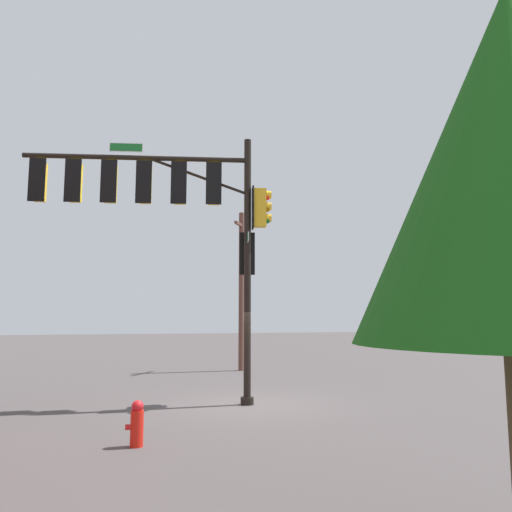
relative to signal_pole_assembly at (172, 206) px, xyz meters
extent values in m
plane|color=#464040|center=(-2.08, 0.49, -5.51)|extent=(120.00, 120.00, 0.00)
cylinder|color=black|center=(-2.08, 0.49, -1.76)|extent=(0.20, 0.20, 7.49)
cylinder|color=black|center=(-2.08, 0.49, -5.41)|extent=(0.36, 0.36, 0.20)
cylinder|color=black|center=(1.01, -0.15, 1.36)|extent=(6.21, 1.43, 0.14)
cylinder|color=black|center=(-0.69, 0.20, 0.86)|extent=(2.82, 0.66, 1.08)
cube|color=yellow|center=(-1.13, 0.30, 0.61)|extent=(0.39, 0.42, 1.10)
cube|color=black|center=(-1.09, 0.49, 0.61)|extent=(0.44, 0.13, 1.22)
sphere|color=#FF2018|center=(-1.17, 0.10, 0.95)|extent=(0.22, 0.22, 0.22)
cylinder|color=yellow|center=(-1.18, 0.04, 1.00)|extent=(0.25, 0.18, 0.23)
sphere|color=#855607|center=(-1.17, 0.10, 0.61)|extent=(0.22, 0.22, 0.22)
cylinder|color=yellow|center=(-1.18, 0.04, 0.66)|extent=(0.25, 0.18, 0.23)
sphere|color=#0B621E|center=(-1.17, 0.10, 0.27)|extent=(0.22, 0.22, 0.22)
cylinder|color=yellow|center=(-1.18, 0.04, 0.32)|extent=(0.25, 0.18, 0.23)
cube|color=yellow|center=(-0.18, 0.10, 0.61)|extent=(0.40, 0.43, 1.10)
cube|color=black|center=(-0.13, 0.29, 0.61)|extent=(0.44, 0.15, 1.22)
sphere|color=#FF2018|center=(-0.23, -0.10, 0.95)|extent=(0.22, 0.22, 0.22)
cylinder|color=yellow|center=(-0.24, -0.15, 1.00)|extent=(0.26, 0.19, 0.23)
sphere|color=#855607|center=(-0.23, -0.10, 0.61)|extent=(0.22, 0.22, 0.22)
cylinder|color=yellow|center=(-0.24, -0.15, 0.66)|extent=(0.26, 0.19, 0.23)
sphere|color=#0B621E|center=(-0.23, -0.10, 0.27)|extent=(0.22, 0.22, 0.22)
cylinder|color=yellow|center=(-0.24, -0.15, 0.32)|extent=(0.26, 0.19, 0.23)
cube|color=yellow|center=(0.77, -0.10, 0.61)|extent=(0.40, 0.43, 1.10)
cube|color=black|center=(0.82, 0.09, 0.61)|extent=(0.44, 0.15, 1.22)
sphere|color=#FF2018|center=(0.72, -0.29, 0.95)|extent=(0.22, 0.22, 0.22)
cylinder|color=yellow|center=(0.71, -0.35, 1.00)|extent=(0.26, 0.19, 0.23)
sphere|color=#855607|center=(0.72, -0.29, 0.61)|extent=(0.22, 0.22, 0.22)
cylinder|color=yellow|center=(0.71, -0.35, 0.66)|extent=(0.26, 0.19, 0.23)
sphere|color=#0B621E|center=(0.72, -0.29, 0.27)|extent=(0.22, 0.22, 0.22)
cylinder|color=yellow|center=(0.71, -0.35, 0.32)|extent=(0.26, 0.19, 0.23)
cube|color=yellow|center=(1.72, -0.30, 0.61)|extent=(0.39, 0.42, 1.10)
cube|color=black|center=(1.76, -0.10, 0.61)|extent=(0.44, 0.13, 1.22)
sphere|color=#FF2018|center=(1.68, -0.49, 0.95)|extent=(0.22, 0.22, 0.22)
cylinder|color=yellow|center=(1.67, -0.55, 1.00)|extent=(0.25, 0.18, 0.23)
sphere|color=#855607|center=(1.68, -0.49, 0.61)|extent=(0.22, 0.22, 0.22)
cylinder|color=yellow|center=(1.67, -0.55, 0.66)|extent=(0.25, 0.18, 0.23)
sphere|color=#0B621E|center=(1.68, -0.49, 0.27)|extent=(0.22, 0.22, 0.22)
cylinder|color=yellow|center=(1.67, -0.55, 0.32)|extent=(0.25, 0.18, 0.23)
cube|color=yellow|center=(2.67, -0.50, 0.61)|extent=(0.39, 0.42, 1.10)
cube|color=black|center=(2.72, -0.30, 0.61)|extent=(0.44, 0.13, 1.22)
sphere|color=#FF2018|center=(2.63, -0.69, 0.95)|extent=(0.22, 0.22, 0.22)
cylinder|color=yellow|center=(2.62, -0.75, 1.00)|extent=(0.26, 0.19, 0.23)
sphere|color=#855607|center=(2.63, -0.69, 0.61)|extent=(0.22, 0.22, 0.22)
cylinder|color=yellow|center=(2.62, -0.75, 0.66)|extent=(0.26, 0.19, 0.23)
sphere|color=#0B621E|center=(2.63, -0.69, 0.27)|extent=(0.22, 0.22, 0.22)
cylinder|color=yellow|center=(2.62, -0.75, 0.32)|extent=(0.26, 0.19, 0.23)
cube|color=yellow|center=(3.63, -0.70, 0.61)|extent=(0.38, 0.41, 1.10)
cube|color=black|center=(3.66, -0.50, 0.61)|extent=(0.44, 0.11, 1.22)
sphere|color=#FF2018|center=(3.59, -0.89, 0.95)|extent=(0.22, 0.22, 0.22)
cylinder|color=yellow|center=(3.58, -0.95, 1.00)|extent=(0.25, 0.18, 0.23)
sphere|color=#855607|center=(3.59, -0.89, 0.61)|extent=(0.22, 0.22, 0.22)
cylinder|color=yellow|center=(3.58, -0.95, 0.66)|extent=(0.25, 0.18, 0.23)
sphere|color=#0B621E|center=(3.59, -0.89, 0.27)|extent=(0.22, 0.22, 0.22)
cylinder|color=yellow|center=(3.58, -0.95, 0.32)|extent=(0.25, 0.18, 0.23)
cube|color=yellow|center=(-2.42, 0.57, -0.04)|extent=(0.42, 0.39, 1.10)
cube|color=black|center=(-2.22, 0.53, -0.04)|extent=(0.13, 0.44, 1.22)
sphere|color=#FF2018|center=(-2.62, 0.61, 0.30)|extent=(0.22, 0.22, 0.22)
cylinder|color=yellow|center=(-2.68, 0.62, 0.35)|extent=(0.18, 0.25, 0.23)
sphere|color=#855607|center=(-2.62, 0.61, -0.04)|extent=(0.22, 0.22, 0.22)
cylinder|color=yellow|center=(-2.68, 0.62, 0.01)|extent=(0.18, 0.25, 0.23)
sphere|color=#0B621E|center=(-2.62, 0.61, -0.38)|extent=(0.22, 0.22, 0.22)
cylinder|color=yellow|center=(-2.68, 0.62, -0.33)|extent=(0.18, 0.25, 0.23)
cube|color=yellow|center=(-2.15, 0.15, -1.34)|extent=(0.39, 0.42, 1.10)
cube|color=black|center=(-2.11, 0.35, -1.34)|extent=(0.44, 0.13, 1.22)
sphere|color=#FF2018|center=(-2.19, -0.04, -1.00)|extent=(0.22, 0.22, 0.22)
cylinder|color=yellow|center=(-2.20, -0.10, -0.95)|extent=(0.25, 0.18, 0.23)
sphere|color=#855607|center=(-2.19, -0.04, -1.34)|extent=(0.22, 0.22, 0.22)
cylinder|color=yellow|center=(-2.20, -0.10, -1.29)|extent=(0.25, 0.18, 0.23)
sphere|color=#0B621E|center=(-2.19, -0.04, -1.68)|extent=(0.22, 0.22, 0.22)
cylinder|color=yellow|center=(-2.20, -0.10, -1.63)|extent=(0.25, 0.18, 0.23)
cube|color=white|center=(1.32, -0.21, 1.66)|extent=(0.92, 0.21, 0.26)
cube|color=#18702A|center=(1.32, -0.21, 1.66)|extent=(0.89, 0.21, 0.22)
cube|color=white|center=(-2.08, 0.49, -0.94)|extent=(0.21, 0.92, 0.26)
cube|color=#106B30|center=(-2.08, 0.49, -0.94)|extent=(0.21, 0.89, 0.22)
cylinder|color=brown|center=(-4.07, -7.92, -1.92)|extent=(0.24, 0.24, 7.18)
cube|color=brown|center=(-4.07, -7.92, 1.07)|extent=(1.05, 1.59, 0.12)
cylinder|color=red|center=(1.02, 4.16, -5.18)|extent=(0.24, 0.24, 0.65)
sphere|color=red|center=(1.02, 4.16, -4.79)|extent=(0.22, 0.22, 0.22)
cylinder|color=red|center=(1.17, 4.16, -5.15)|extent=(0.12, 0.10, 0.10)
camera|label=1|loc=(1.52, 13.77, -3.15)|focal=34.45mm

